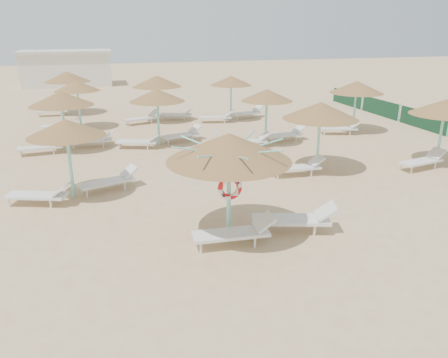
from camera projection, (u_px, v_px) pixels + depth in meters
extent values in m
plane|color=tan|center=(236.00, 240.00, 11.76)|extent=(120.00, 120.00, 0.00)
cylinder|color=#80DED0|center=(229.00, 196.00, 11.55)|extent=(0.11, 0.11, 2.44)
cone|color=olive|center=(229.00, 147.00, 11.10)|extent=(3.25, 3.25, 0.73)
cylinder|color=#80DED0|center=(229.00, 157.00, 11.19)|extent=(0.20, 0.20, 0.12)
cylinder|color=#80DED0|center=(257.00, 147.00, 11.31)|extent=(1.47, 0.04, 0.37)
cylinder|color=#80DED0|center=(242.00, 142.00, 11.73)|extent=(1.07, 1.07, 0.37)
cylinder|color=#80DED0|center=(221.00, 142.00, 11.80)|extent=(0.04, 1.47, 0.37)
cylinder|color=#80DED0|center=(204.00, 145.00, 11.46)|extent=(1.07, 1.07, 0.37)
cylinder|color=#80DED0|center=(200.00, 151.00, 10.93)|extent=(1.47, 0.04, 0.37)
cylinder|color=#80DED0|center=(214.00, 156.00, 10.51)|extent=(1.07, 1.07, 0.37)
cylinder|color=#80DED0|center=(238.00, 157.00, 10.44)|extent=(0.04, 1.47, 0.37)
cylinder|color=#80DED0|center=(255.00, 153.00, 10.78)|extent=(1.07, 1.07, 0.37)
torus|color=red|center=(230.00, 188.00, 11.37)|extent=(0.67, 0.15, 0.67)
cylinder|color=white|center=(201.00, 248.00, 11.03)|extent=(0.06, 0.06, 0.30)
cylinder|color=white|center=(197.00, 239.00, 11.51)|extent=(0.06, 0.06, 0.30)
cylinder|color=white|center=(255.00, 243.00, 11.32)|extent=(0.06, 0.06, 0.30)
cylinder|color=white|center=(249.00, 234.00, 11.80)|extent=(0.06, 0.06, 0.30)
cube|color=white|center=(231.00, 234.00, 11.38)|extent=(2.04, 0.77, 0.08)
cube|color=white|center=(264.00, 222.00, 11.48)|extent=(0.55, 0.66, 0.38)
cylinder|color=white|center=(259.00, 231.00, 11.96)|extent=(0.07, 0.07, 0.32)
cylinder|color=white|center=(258.00, 222.00, 12.50)|extent=(0.07, 0.07, 0.32)
cylinder|color=white|center=(315.00, 231.00, 11.95)|extent=(0.07, 0.07, 0.32)
cylinder|color=white|center=(311.00, 222.00, 12.48)|extent=(0.07, 0.07, 0.32)
cube|color=white|center=(291.00, 220.00, 12.15)|extent=(2.25, 1.27, 0.09)
cube|color=white|center=(326.00, 211.00, 12.06)|extent=(0.71, 0.80, 0.41)
cylinder|color=#80DED0|center=(70.00, 164.00, 14.36)|extent=(0.11, 0.11, 2.30)
cone|color=olive|center=(66.00, 128.00, 13.95)|extent=(2.47, 2.47, 0.56)
cylinder|color=#80DED0|center=(67.00, 135.00, 14.02)|extent=(0.20, 0.20, 0.12)
cylinder|color=white|center=(9.00, 203.00, 13.86)|extent=(0.06, 0.06, 0.28)
cylinder|color=white|center=(17.00, 197.00, 14.33)|extent=(0.06, 0.06, 0.28)
cylinder|color=white|center=(51.00, 204.00, 13.78)|extent=(0.06, 0.06, 0.28)
cylinder|color=white|center=(57.00, 198.00, 14.25)|extent=(0.06, 0.06, 0.28)
cube|color=white|center=(37.00, 195.00, 13.99)|extent=(2.00, 1.21, 0.08)
cube|color=white|center=(62.00, 189.00, 13.86)|extent=(0.66, 0.73, 0.36)
cylinder|color=white|center=(87.00, 194.00, 14.62)|extent=(0.06, 0.06, 0.28)
cylinder|color=white|center=(82.00, 189.00, 15.01)|extent=(0.06, 0.06, 0.28)
cylinder|color=white|center=(125.00, 186.00, 15.35)|extent=(0.06, 0.06, 0.28)
cylinder|color=white|center=(119.00, 182.00, 15.74)|extent=(0.06, 0.06, 0.28)
cube|color=white|center=(107.00, 182.00, 15.19)|extent=(2.00, 1.21, 0.08)
cube|color=white|center=(129.00, 171.00, 15.57)|extent=(0.66, 0.73, 0.36)
cylinder|color=#80DED0|center=(64.00, 126.00, 19.87)|extent=(0.11, 0.11, 2.30)
cone|color=olive|center=(61.00, 98.00, 19.46)|extent=(2.83, 2.83, 0.64)
cylinder|color=#80DED0|center=(62.00, 104.00, 19.54)|extent=(0.20, 0.20, 0.12)
cylinder|color=white|center=(21.00, 154.00, 19.08)|extent=(0.06, 0.06, 0.28)
cylinder|color=white|center=(22.00, 152.00, 19.52)|extent=(0.06, 0.06, 0.28)
cylinder|color=white|center=(54.00, 152.00, 19.52)|extent=(0.06, 0.06, 0.28)
cylinder|color=white|center=(54.00, 149.00, 19.96)|extent=(0.06, 0.06, 0.28)
cube|color=white|center=(40.00, 147.00, 19.50)|extent=(1.94, 0.77, 0.08)
cube|color=white|center=(60.00, 141.00, 19.70)|extent=(0.53, 0.64, 0.36)
cylinder|color=white|center=(73.00, 146.00, 20.38)|extent=(0.06, 0.06, 0.28)
cylinder|color=white|center=(75.00, 143.00, 20.85)|extent=(0.06, 0.06, 0.28)
cylinder|color=white|center=(103.00, 145.00, 20.63)|extent=(0.06, 0.06, 0.28)
cylinder|color=white|center=(104.00, 142.00, 21.09)|extent=(0.06, 0.06, 0.28)
cube|color=white|center=(91.00, 140.00, 20.70)|extent=(1.94, 0.77, 0.08)
cube|color=white|center=(109.00, 135.00, 20.77)|extent=(0.53, 0.64, 0.36)
cylinder|color=#80DED0|center=(79.00, 108.00, 24.04)|extent=(0.11, 0.11, 2.30)
cone|color=olive|center=(77.00, 86.00, 23.63)|extent=(2.44, 2.44, 0.55)
cylinder|color=#80DED0|center=(77.00, 90.00, 23.71)|extent=(0.20, 0.20, 0.12)
cylinder|color=white|center=(44.00, 131.00, 23.31)|extent=(0.06, 0.06, 0.28)
cylinder|color=white|center=(45.00, 129.00, 23.76)|extent=(0.06, 0.06, 0.28)
cylinder|color=white|center=(70.00, 130.00, 23.64)|extent=(0.06, 0.06, 0.28)
cylinder|color=white|center=(71.00, 128.00, 24.09)|extent=(0.06, 0.06, 0.28)
cube|color=white|center=(60.00, 126.00, 23.67)|extent=(1.91, 0.64, 0.08)
cube|color=white|center=(75.00, 121.00, 23.80)|extent=(0.49, 0.61, 0.36)
cylinder|color=#80DED0|center=(158.00, 121.00, 20.82)|extent=(0.11, 0.11, 2.30)
cone|color=olive|center=(157.00, 95.00, 20.41)|extent=(2.61, 2.61, 0.59)
cylinder|color=#80DED0|center=(157.00, 100.00, 20.49)|extent=(0.20, 0.20, 0.12)
cylinder|color=white|center=(119.00, 147.00, 20.30)|extent=(0.06, 0.06, 0.28)
cylinder|color=white|center=(122.00, 144.00, 20.77)|extent=(0.06, 0.06, 0.28)
cylinder|color=white|center=(148.00, 147.00, 20.26)|extent=(0.06, 0.06, 0.28)
cylinder|color=white|center=(150.00, 144.00, 20.73)|extent=(0.06, 0.06, 0.28)
cube|color=white|center=(137.00, 142.00, 20.45)|extent=(2.00, 1.17, 0.08)
cube|color=white|center=(155.00, 137.00, 20.34)|extent=(0.64, 0.72, 0.36)
cylinder|color=white|center=(168.00, 142.00, 21.10)|extent=(0.06, 0.06, 0.28)
cylinder|color=white|center=(164.00, 140.00, 21.49)|extent=(0.06, 0.06, 0.28)
cylinder|color=white|center=(193.00, 138.00, 21.80)|extent=(0.06, 0.06, 0.28)
cylinder|color=white|center=(188.00, 136.00, 22.19)|extent=(0.06, 0.06, 0.28)
cube|color=white|center=(180.00, 135.00, 21.65)|extent=(2.00, 1.17, 0.08)
cube|color=white|center=(195.00, 128.00, 22.01)|extent=(0.64, 0.72, 0.36)
cylinder|color=#80DED0|center=(158.00, 102.00, 25.88)|extent=(0.11, 0.11, 2.30)
cone|color=olive|center=(157.00, 81.00, 25.47)|extent=(2.87, 2.87, 0.65)
cylinder|color=#80DED0|center=(157.00, 85.00, 25.55)|extent=(0.20, 0.20, 0.12)
cylinder|color=white|center=(130.00, 124.00, 24.96)|extent=(0.06, 0.06, 0.28)
cylinder|color=white|center=(126.00, 122.00, 25.36)|extent=(0.06, 0.06, 0.28)
cylinder|color=white|center=(151.00, 121.00, 25.66)|extent=(0.06, 0.06, 0.28)
cylinder|color=white|center=(148.00, 120.00, 26.06)|extent=(0.06, 0.06, 0.28)
cube|color=white|center=(141.00, 119.00, 25.51)|extent=(2.00, 1.17, 0.08)
cube|color=white|center=(154.00, 113.00, 25.87)|extent=(0.64, 0.72, 0.36)
cylinder|color=white|center=(162.00, 118.00, 26.56)|extent=(0.06, 0.06, 0.28)
cylinder|color=white|center=(164.00, 116.00, 27.03)|extent=(0.06, 0.06, 0.28)
cylinder|color=white|center=(184.00, 118.00, 26.52)|extent=(0.06, 0.06, 0.28)
cylinder|color=white|center=(185.00, 117.00, 26.99)|extent=(0.06, 0.06, 0.28)
cube|color=white|center=(176.00, 114.00, 26.71)|extent=(2.00, 1.17, 0.08)
cube|color=white|center=(190.00, 111.00, 26.61)|extent=(0.64, 0.72, 0.36)
cylinder|color=#80DED0|center=(318.00, 142.00, 17.09)|extent=(0.11, 0.11, 2.30)
cone|color=olive|center=(321.00, 111.00, 16.67)|extent=(2.90, 2.90, 0.65)
cylinder|color=#80DED0|center=(320.00, 117.00, 16.76)|extent=(0.20, 0.20, 0.12)
cylinder|color=white|center=(278.00, 176.00, 16.39)|extent=(0.06, 0.06, 0.28)
cylinder|color=white|center=(274.00, 172.00, 16.85)|extent=(0.06, 0.06, 0.28)
cylinder|color=white|center=(311.00, 173.00, 16.66)|extent=(0.06, 0.06, 0.28)
cylinder|color=white|center=(306.00, 169.00, 17.12)|extent=(0.06, 0.06, 0.28)
cube|color=white|center=(296.00, 168.00, 16.72)|extent=(1.93, 0.73, 0.08)
cube|color=white|center=(317.00, 160.00, 16.81)|extent=(0.52, 0.63, 0.36)
cylinder|color=#80DED0|center=(266.00, 121.00, 20.90)|extent=(0.11, 0.11, 2.30)
cone|color=olive|center=(267.00, 95.00, 20.49)|extent=(2.44, 2.44, 0.55)
cylinder|color=#80DED0|center=(267.00, 100.00, 20.56)|extent=(0.20, 0.20, 0.12)
cylinder|color=white|center=(231.00, 147.00, 20.23)|extent=(0.06, 0.06, 0.28)
cylinder|color=white|center=(229.00, 144.00, 20.69)|extent=(0.06, 0.06, 0.28)
cylinder|color=white|center=(259.00, 146.00, 20.44)|extent=(0.06, 0.06, 0.28)
cylinder|color=white|center=(257.00, 143.00, 20.91)|extent=(0.06, 0.06, 0.28)
cube|color=white|center=(247.00, 141.00, 20.53)|extent=(1.95, 0.81, 0.08)
cube|color=white|center=(264.00, 136.00, 20.59)|extent=(0.54, 0.65, 0.36)
cylinder|color=white|center=(272.00, 141.00, 21.29)|extent=(0.06, 0.06, 0.28)
cylinder|color=white|center=(267.00, 139.00, 21.73)|extent=(0.06, 0.06, 0.28)
cylinder|color=white|center=(296.00, 139.00, 21.76)|extent=(0.06, 0.06, 0.28)
cylinder|color=white|center=(291.00, 136.00, 22.20)|extent=(0.06, 0.06, 0.28)
cube|color=white|center=(284.00, 135.00, 21.73)|extent=(1.95, 0.81, 0.08)
cube|color=white|center=(299.00, 129.00, 21.94)|extent=(0.54, 0.65, 0.36)
cylinder|color=#80DED0|center=(231.00, 101.00, 26.27)|extent=(0.11, 0.11, 2.30)
cone|color=olive|center=(231.00, 81.00, 25.86)|extent=(2.45, 2.45, 0.55)
cylinder|color=#80DED0|center=(231.00, 84.00, 25.94)|extent=(0.20, 0.20, 0.12)
cylinder|color=white|center=(202.00, 121.00, 25.69)|extent=(0.06, 0.06, 0.28)
cylinder|color=white|center=(202.00, 119.00, 26.17)|extent=(0.06, 0.06, 0.28)
cylinder|color=white|center=(224.00, 121.00, 25.76)|extent=(0.06, 0.06, 0.28)
cylinder|color=white|center=(224.00, 119.00, 26.23)|extent=(0.06, 0.06, 0.28)
cube|color=white|center=(215.00, 117.00, 25.91)|extent=(1.99, 1.03, 0.08)
cube|color=white|center=(229.00, 113.00, 25.87)|extent=(0.61, 0.69, 0.36)
cylinder|color=white|center=(237.00, 118.00, 26.60)|extent=(0.06, 0.06, 0.28)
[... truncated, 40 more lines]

